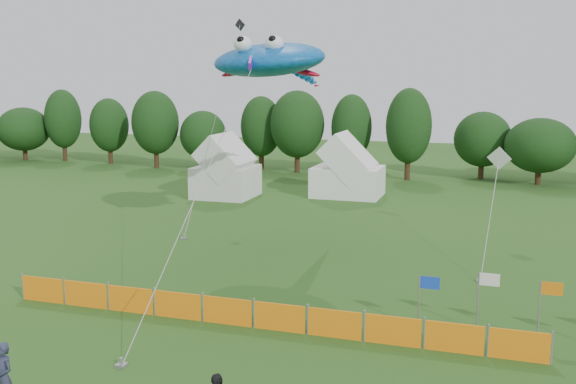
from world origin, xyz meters
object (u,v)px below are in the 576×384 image
(tent_right, at_px, (348,172))
(spectator_a, at_px, (4,377))
(tent_left, at_px, (226,172))
(barrier_fence, at_px, (253,314))
(stingray_kite, at_px, (272,61))

(tent_right, height_order, spectator_a, tent_right)
(tent_left, xyz_separation_m, tent_right, (8.77, 3.17, -0.07))
(barrier_fence, bearing_deg, tent_right, 95.47)
(tent_left, bearing_deg, tent_right, 19.87)
(tent_right, bearing_deg, barrier_fence, -84.53)
(tent_right, xyz_separation_m, barrier_fence, (2.60, -27.19, -1.36))
(tent_right, distance_m, barrier_fence, 27.34)
(barrier_fence, distance_m, spectator_a, 8.64)
(tent_left, xyz_separation_m, stingray_kite, (8.54, -13.69, 7.79))
(tent_left, relative_size, barrier_fence, 0.22)
(tent_right, bearing_deg, stingray_kite, -90.78)
(tent_left, distance_m, tent_right, 9.32)
(tent_right, xyz_separation_m, spectator_a, (-1.62, -34.71, -0.92))
(tent_left, height_order, barrier_fence, tent_left)
(tent_left, relative_size, stingray_kite, 0.19)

